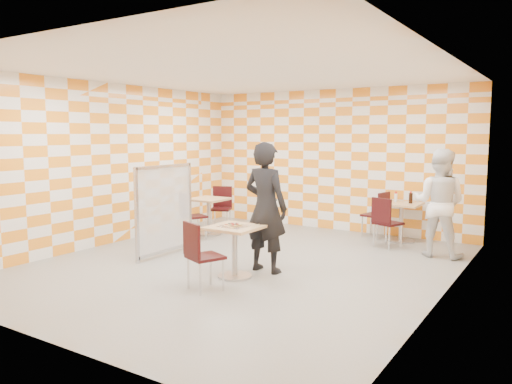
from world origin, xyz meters
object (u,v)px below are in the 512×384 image
partition (165,209)px  chair_empty_far (222,204)px  man_dark (266,207)px  chair_main_front (199,251)px  chair_second_side (379,211)px  sport_bottle (396,197)px  chair_second_front (385,219)px  empty_table (209,210)px  man_white (439,203)px  second_table (401,215)px  chair_empty_near (190,212)px  soda_bottle (411,198)px  main_table (235,243)px

partition → chair_empty_far: bearing=103.4°
partition → man_dark: bearing=1.4°
chair_main_front → chair_second_side: bearing=79.0°
chair_second_side → sport_bottle: 0.43m
chair_second_front → sport_bottle: (-0.07, 0.84, 0.29)m
empty_table → man_white: (4.40, 0.63, 0.40)m
chair_empty_far → partition: 2.48m
second_table → chair_main_front: size_ratio=0.81×
chair_empty_far → man_white: size_ratio=0.51×
chair_main_front → sport_bottle: (1.20, 4.57, 0.29)m
chair_empty_near → empty_table: bearing=90.8°
man_dark → soda_bottle: (1.27, 3.21, -0.12)m
chair_second_front → soda_bottle: size_ratio=4.02×
man_white → second_table: bearing=-41.9°
chair_main_front → sport_bottle: bearing=75.3°
second_table → man_white: (0.85, -0.81, 0.40)m
sport_bottle → soda_bottle: 0.32m
empty_table → man_white: bearing=8.1°
main_table → chair_empty_near: bearing=143.5°
chair_second_front → man_dark: size_ratio=0.47×
second_table → sport_bottle: (-0.15, 0.10, 0.33)m
empty_table → chair_second_front: chair_second_front is taller
second_table → soda_bottle: size_ratio=3.26×
empty_table → chair_second_side: (3.08, 1.50, 0.04)m
empty_table → chair_empty_near: chair_empty_near is taller
empty_table → chair_empty_near: 0.62m
chair_second_side → man_white: bearing=-33.5°
empty_table → man_dark: 3.03m
chair_second_side → man_dark: size_ratio=0.47×
man_dark → soda_bottle: 3.45m
chair_empty_far → soda_bottle: soda_bottle is taller
chair_second_front → sport_bottle: bearing=94.5°
man_dark → soda_bottle: man_dark is taller
chair_empty_far → man_white: man_white is taller
second_table → chair_second_front: (-0.08, -0.74, 0.04)m
chair_second_side → sport_bottle: (0.32, 0.04, 0.29)m
chair_main_front → chair_second_side: same height
chair_empty_far → chair_second_front: bearing=1.5°
chair_second_front → chair_empty_far: size_ratio=1.00×
man_dark → main_table: bearing=70.0°
partition → sport_bottle: bearing=48.6°
chair_second_front → chair_empty_near: (-3.46, -1.31, 0.00)m
empty_table → partition: bearing=-75.7°
sport_bottle → soda_bottle: size_ratio=0.87×
chair_empty_near → soda_bottle: 4.25m
chair_empty_near → chair_second_front: bearing=20.8°
partition → man_dark: 1.99m
second_table → soda_bottle: (0.16, 0.03, 0.34)m
partition → man_white: bearing=31.5°
empty_table → chair_empty_near: (0.01, -0.61, 0.04)m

